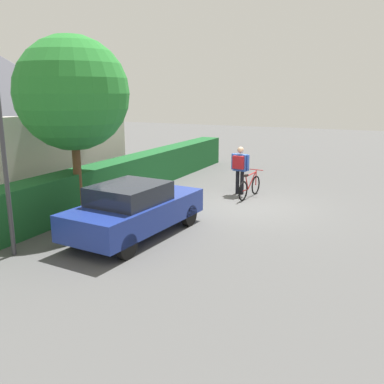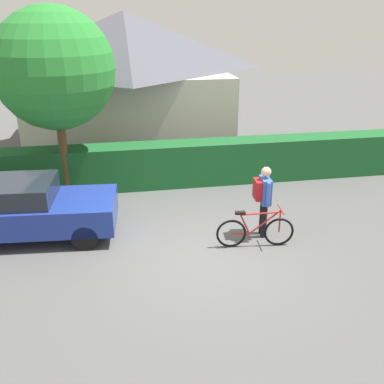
% 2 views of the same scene
% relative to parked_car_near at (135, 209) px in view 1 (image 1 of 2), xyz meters
% --- Properties ---
extents(ground_plane, '(60.00, 60.00, 0.00)m').
position_rel_parked_car_near_xyz_m(ground_plane, '(3.82, -1.60, -0.70)').
color(ground_plane, '#4E4E4E').
extents(hedge_row, '(14.91, 0.90, 1.26)m').
position_rel_parked_car_near_xyz_m(hedge_row, '(3.82, 2.71, -0.07)').
color(hedge_row, '#195527').
rests_on(hedge_row, ground).
extents(house_distant, '(7.38, 6.25, 4.87)m').
position_rel_parked_car_near_xyz_m(house_distant, '(2.72, 7.46, 1.79)').
color(house_distant, beige).
rests_on(house_distant, ground).
extents(parked_car_near, '(4.06, 1.97, 1.36)m').
position_rel_parked_car_near_xyz_m(parked_car_near, '(0.00, 0.00, 0.00)').
color(parked_car_near, navy).
rests_on(parked_car_near, ground).
extents(bicycle, '(1.72, 0.50, 0.89)m').
position_rel_parked_car_near_xyz_m(bicycle, '(4.99, -1.38, -0.33)').
color(bicycle, black).
rests_on(bicycle, ground).
extents(person_rider, '(0.38, 0.67, 1.67)m').
position_rel_parked_car_near_xyz_m(person_rider, '(5.30, -0.91, 0.32)').
color(person_rider, black).
rests_on(person_rider, ground).
extents(street_lamp, '(0.28, 0.28, 4.51)m').
position_rel_parked_car_near_xyz_m(street_lamp, '(-2.21, 1.76, 2.19)').
color(street_lamp, '#38383D').
rests_on(street_lamp, ground).
extents(tree_kerbside, '(3.09, 3.09, 5.02)m').
position_rel_parked_car_near_xyz_m(tree_kerbside, '(0.72, 2.36, 2.77)').
color(tree_kerbside, brown).
rests_on(tree_kerbside, ground).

